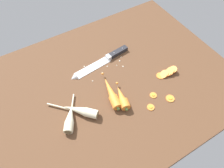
# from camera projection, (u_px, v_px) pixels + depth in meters

# --- Properties ---
(ground_plane) EXTENTS (1.20, 0.90, 0.04)m
(ground_plane) POSITION_uv_depth(u_px,v_px,m) (110.00, 85.00, 1.02)
(ground_plane) COLOR brown
(chefs_knife) EXTENTS (0.35, 0.07, 0.04)m
(chefs_knife) POSITION_uv_depth(u_px,v_px,m) (99.00, 63.00, 1.07)
(chefs_knife) COLOR silver
(chefs_knife) RESTS_ON ground_plane
(whole_carrot) EXTENTS (0.07, 0.21, 0.04)m
(whole_carrot) POSITION_uv_depth(u_px,v_px,m) (111.00, 93.00, 0.95)
(whole_carrot) COLOR orange
(whole_carrot) RESTS_ON ground_plane
(whole_carrot_second) EXTENTS (0.07, 0.15, 0.04)m
(whole_carrot_second) POSITION_uv_depth(u_px,v_px,m) (122.00, 98.00, 0.93)
(whole_carrot_second) COLOR orange
(whole_carrot_second) RESTS_ON ground_plane
(parsnip_front) EXTENTS (0.18, 0.19, 0.04)m
(parsnip_front) POSITION_uv_depth(u_px,v_px,m) (80.00, 111.00, 0.90)
(parsnip_front) COLOR beige
(parsnip_front) RESTS_ON ground_plane
(parsnip_mid_left) EXTENTS (0.12, 0.17, 0.04)m
(parsnip_mid_left) POSITION_uv_depth(u_px,v_px,m) (70.00, 119.00, 0.87)
(parsnip_mid_left) COLOR beige
(parsnip_mid_left) RESTS_ON ground_plane
(carrot_slice_stack) EXTENTS (0.11, 0.05, 0.04)m
(carrot_slice_stack) POSITION_uv_depth(u_px,v_px,m) (167.00, 73.00, 1.03)
(carrot_slice_stack) COLOR orange
(carrot_slice_stack) RESTS_ON ground_plane
(carrot_slice_stray_near) EXTENTS (0.04, 0.04, 0.01)m
(carrot_slice_stray_near) POSITION_uv_depth(u_px,v_px,m) (170.00, 98.00, 0.95)
(carrot_slice_stray_near) COLOR orange
(carrot_slice_stray_near) RESTS_ON ground_plane
(carrot_slice_stray_mid) EXTENTS (0.03, 0.03, 0.01)m
(carrot_slice_stray_mid) POSITION_uv_depth(u_px,v_px,m) (153.00, 95.00, 0.96)
(carrot_slice_stray_mid) COLOR orange
(carrot_slice_stray_mid) RESTS_ON ground_plane
(carrot_slice_stray_far) EXTENTS (0.03, 0.03, 0.01)m
(carrot_slice_stray_far) POSITION_uv_depth(u_px,v_px,m) (151.00, 107.00, 0.93)
(carrot_slice_stray_far) COLOR orange
(carrot_slice_stray_far) RESTS_ON ground_plane
(mince_crumbs) EXTENTS (0.21, 0.11, 0.01)m
(mince_crumbs) POSITION_uv_depth(u_px,v_px,m) (105.00, 66.00, 1.07)
(mince_crumbs) COLOR silver
(mince_crumbs) RESTS_ON ground_plane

